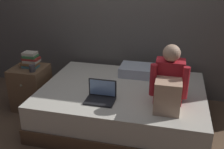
% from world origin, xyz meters
% --- Properties ---
extents(ground_plane, '(8.00, 8.00, 0.00)m').
position_xyz_m(ground_plane, '(0.00, 0.00, 0.00)').
color(ground_plane, brown).
extents(wall_back, '(5.60, 0.10, 2.70)m').
position_xyz_m(wall_back, '(0.00, 1.20, 1.35)').
color(wall_back, '#605B56').
rests_on(wall_back, ground_plane).
extents(bed, '(2.00, 1.50, 0.47)m').
position_xyz_m(bed, '(0.20, 0.30, 0.23)').
color(bed, brown).
rests_on(bed, ground_plane).
extents(nightstand, '(0.44, 0.46, 0.60)m').
position_xyz_m(nightstand, '(-1.10, 0.35, 0.30)').
color(nightstand, brown).
rests_on(nightstand, ground_plane).
extents(person_sitting, '(0.39, 0.44, 0.66)m').
position_xyz_m(person_sitting, '(0.75, 0.00, 0.72)').
color(person_sitting, '#B21E28').
rests_on(person_sitting, bed).
extents(laptop, '(0.32, 0.23, 0.22)m').
position_xyz_m(laptop, '(0.03, -0.06, 0.53)').
color(laptop, black).
rests_on(laptop, bed).
extents(pillow, '(0.56, 0.36, 0.13)m').
position_xyz_m(pillow, '(0.36, 0.75, 0.54)').
color(pillow, silver).
rests_on(pillow, bed).
extents(book_stack, '(0.24, 0.16, 0.21)m').
position_xyz_m(book_stack, '(-1.07, 0.37, 0.70)').
color(book_stack, teal).
rests_on(book_stack, nightstand).
extents(mug, '(0.08, 0.08, 0.09)m').
position_xyz_m(mug, '(-0.97, 0.23, 0.64)').
color(mug, '#3D3D42').
rests_on(mug, nightstand).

